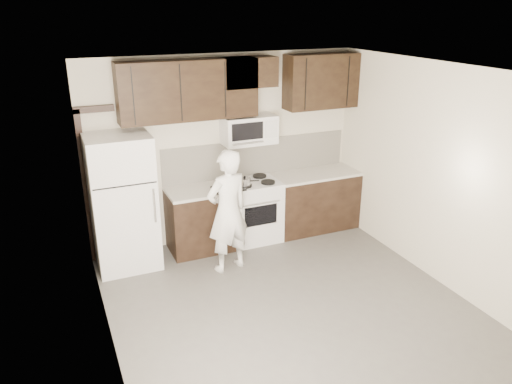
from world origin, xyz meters
TOP-DOWN VIEW (x-y plane):
  - floor at (0.00, 0.00)m, footprint 4.50×4.50m
  - back_wall at (0.00, 2.25)m, footprint 4.00×0.00m
  - ceiling at (0.00, 0.00)m, footprint 4.50×4.50m
  - counter_run at (0.60, 1.94)m, footprint 2.95×0.64m
  - stove at (0.30, 1.94)m, footprint 0.76×0.66m
  - backsplash at (0.50, 2.24)m, footprint 2.90×0.02m
  - upper_cabinets at (0.21, 2.08)m, footprint 3.48×0.35m
  - microwave at (0.30, 2.06)m, footprint 0.76×0.42m
  - refrigerator at (-1.55, 1.89)m, footprint 0.80×0.76m
  - door_trim at (-1.92, 2.21)m, footprint 0.50×0.08m
  - saucepan at (0.12, 1.79)m, footprint 0.28×0.17m
  - baking_tray at (-0.13, 1.78)m, footprint 0.42×0.32m
  - pizza at (-0.13, 1.78)m, footprint 0.29×0.29m
  - person at (-0.34, 1.24)m, footprint 0.68×0.53m

SIDE VIEW (x-z plane):
  - floor at x=0.00m, z-range 0.00..0.00m
  - counter_run at x=0.60m, z-range 0.00..0.91m
  - stove at x=0.30m, z-range -0.01..0.93m
  - person at x=-0.34m, z-range 0.00..1.65m
  - refrigerator at x=-1.55m, z-range 0.00..1.80m
  - baking_tray at x=-0.13m, z-range 0.91..0.93m
  - pizza at x=-0.13m, z-range 0.93..0.95m
  - saucepan at x=0.12m, z-range 0.90..1.05m
  - backsplash at x=0.50m, z-range 0.91..1.45m
  - door_trim at x=-1.92m, z-range 0.19..2.31m
  - back_wall at x=0.00m, z-range -0.65..3.35m
  - microwave at x=0.30m, z-range 1.45..1.85m
  - upper_cabinets at x=0.21m, z-range 1.89..2.67m
  - ceiling at x=0.00m, z-range 2.70..2.70m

